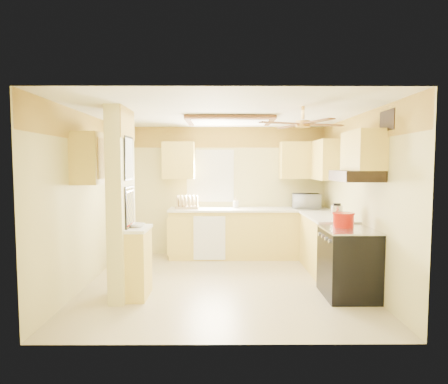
{
  "coord_description": "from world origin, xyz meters",
  "views": [
    {
      "loc": [
        -0.02,
        -5.46,
        1.77
      ],
      "look_at": [
        0.01,
        0.35,
        1.34
      ],
      "focal_mm": 30.0,
      "sensor_mm": 36.0,
      "label": 1
    }
  ],
  "objects_px": {
    "stove": "(348,263)",
    "dutch_oven": "(343,220)",
    "bowl": "(136,225)",
    "microwave": "(306,201)",
    "kettle": "(337,212)"
  },
  "relations": [
    {
      "from": "bowl",
      "to": "kettle",
      "type": "relative_size",
      "value": 0.79
    },
    {
      "from": "stove",
      "to": "bowl",
      "type": "xyz_separation_m",
      "value": [
        -2.83,
        0.02,
        0.5
      ]
    },
    {
      "from": "stove",
      "to": "kettle",
      "type": "height_order",
      "value": "kettle"
    },
    {
      "from": "bowl",
      "to": "dutch_oven",
      "type": "height_order",
      "value": "dutch_oven"
    },
    {
      "from": "bowl",
      "to": "stove",
      "type": "bearing_deg",
      "value": -0.37
    },
    {
      "from": "stove",
      "to": "dutch_oven",
      "type": "xyz_separation_m",
      "value": [
        -0.03,
        0.16,
        0.56
      ]
    },
    {
      "from": "microwave",
      "to": "kettle",
      "type": "distance_m",
      "value": 1.52
    },
    {
      "from": "stove",
      "to": "kettle",
      "type": "relative_size",
      "value": 3.57
    },
    {
      "from": "microwave",
      "to": "dutch_oven",
      "type": "distance_m",
      "value": 1.97
    },
    {
      "from": "microwave",
      "to": "stove",
      "type": "bearing_deg",
      "value": 96.87
    },
    {
      "from": "stove",
      "to": "dutch_oven",
      "type": "relative_size",
      "value": 3.09
    },
    {
      "from": "stove",
      "to": "dutch_oven",
      "type": "height_order",
      "value": "dutch_oven"
    },
    {
      "from": "microwave",
      "to": "bowl",
      "type": "distance_m",
      "value": 3.46
    },
    {
      "from": "kettle",
      "to": "bowl",
      "type": "bearing_deg",
      "value": -168.19
    },
    {
      "from": "bowl",
      "to": "kettle",
      "type": "xyz_separation_m",
      "value": [
        2.85,
        0.6,
        0.09
      ]
    }
  ]
}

